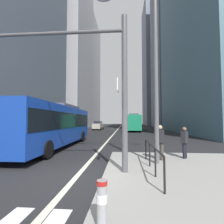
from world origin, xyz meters
name	(u,v)px	position (x,y,z in m)	size (l,w,h in m)	color
ground_plane	(114,134)	(0.00, 20.00, 0.00)	(160.00, 160.00, 0.00)	black
lane_centre_line	(117,130)	(0.00, 30.00, 0.01)	(0.20, 80.00, 0.01)	beige
office_tower_left_mid	(66,52)	(-16.00, 41.75, 22.55)	(13.07, 18.97, 45.10)	#9E9EA3
office_tower_left_far	(84,74)	(-16.00, 64.40, 22.30)	(11.40, 19.36, 44.60)	#9E9EA3
office_tower_right_near	(213,4)	(17.00, 22.79, 22.07)	(12.43, 25.67, 44.13)	slate
office_tower_right_mid	(170,48)	(17.00, 49.88, 26.40)	(10.71, 16.54, 52.79)	slate
office_tower_right_far	(157,64)	(17.00, 72.31, 28.50)	(12.56, 18.05, 57.00)	slate
city_bus_blue_oncoming	(55,123)	(-3.60, 6.22, 1.84)	(2.75, 11.66, 3.40)	#14389E
city_bus_red_receding	(133,122)	(3.42, 28.21, 1.84)	(2.80, 11.62, 3.40)	#198456
car_oncoming_mid	(98,125)	(-4.31, 31.01, 0.99)	(2.13, 4.61, 1.94)	#B2A899
car_receding_near	(130,125)	(2.99, 40.45, 0.99)	(2.20, 4.47, 1.94)	gold
car_receding_far	(132,124)	(4.20, 51.42, 0.99)	(2.22, 4.56, 1.94)	black
traffic_signal_gantry	(72,68)	(-0.29, 0.05, 4.11)	(6.18, 0.65, 6.00)	#515156
street_lamp_post	(155,51)	(3.19, 1.42, 5.28)	(5.50, 0.32, 8.00)	#56565B
bollard_left	(102,201)	(1.36, -3.24, 0.62)	(0.20, 0.20, 0.83)	#99999E
pedestrian_railing	(152,152)	(2.80, 0.25, 0.87)	(0.06, 4.02, 0.98)	black
pedestrian_waiting	(160,141)	(3.47, 2.09, 1.08)	(0.43, 0.34, 1.68)	#423D38
pedestrian_walking	(184,141)	(4.78, 2.55, 1.02)	(0.43, 0.45, 1.58)	black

